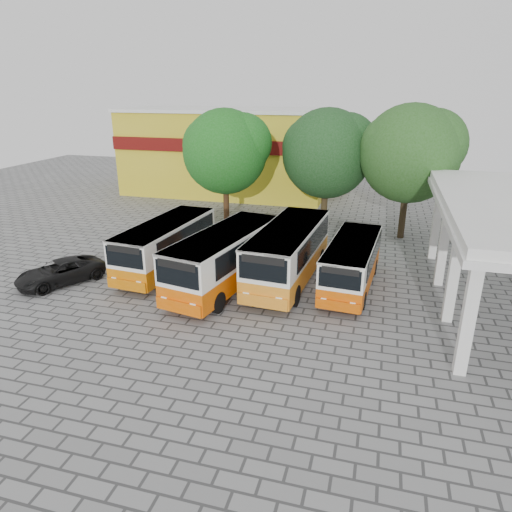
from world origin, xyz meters
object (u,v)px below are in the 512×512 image
(bus_centre_right, at_px, (289,251))
(bus_far_right, at_px, (352,262))
(parked_car, at_px, (60,272))
(bus_centre_left, at_px, (225,256))
(bus_far_left, at_px, (166,243))

(bus_centre_right, bearing_deg, bus_far_right, 4.77)
(bus_centre_right, height_order, parked_car, bus_centre_right)
(bus_centre_left, distance_m, bus_centre_right, 3.52)
(bus_centre_left, distance_m, bus_far_right, 6.76)
(bus_centre_left, bearing_deg, bus_far_right, 25.44)
(bus_far_right, bearing_deg, bus_centre_left, -160.57)
(bus_far_left, distance_m, bus_centre_left, 4.39)
(bus_centre_left, relative_size, parked_car, 1.92)
(parked_car, bearing_deg, bus_far_right, 43.76)
(bus_far_left, bearing_deg, bus_far_right, 6.10)
(bus_far_right, bearing_deg, bus_far_left, -173.90)
(bus_far_left, height_order, bus_far_right, bus_far_left)
(parked_car, bearing_deg, bus_far_left, 65.45)
(bus_centre_left, relative_size, bus_far_right, 1.20)
(bus_far_left, relative_size, parked_car, 1.76)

